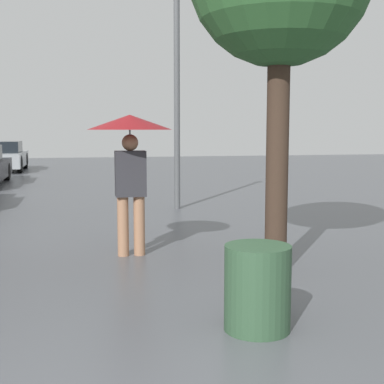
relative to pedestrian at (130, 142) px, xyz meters
name	(u,v)px	position (x,y,z in m)	size (l,w,h in m)	color
pedestrian	(130,142)	(0.00, 0.00, 0.00)	(1.12, 1.12, 1.88)	#9E7051
parked_car_farthest	(3,157)	(-3.60, 15.84, -0.95)	(1.68, 3.88, 1.21)	#9EA3A8
street_lamp	(177,82)	(1.40, 4.05, 1.14)	(0.27, 0.27, 4.58)	#515456
trash_bin	(257,288)	(0.77, -2.92, -1.16)	(0.56, 0.56, 0.73)	#2D4C33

